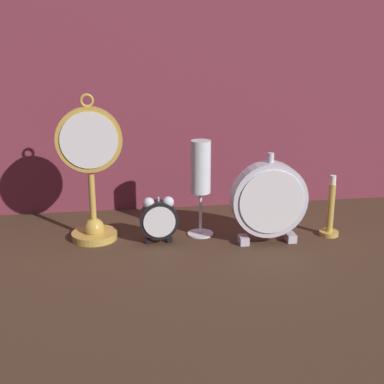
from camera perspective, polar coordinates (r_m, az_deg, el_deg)
The scene contains 7 objects.
ground_plane at distance 1.14m, azimuth 0.59°, elevation -6.70°, with size 4.00×4.00×0.00m, color #422D1E.
fabric_backdrop_drape at distance 1.37m, azimuth -1.54°, elevation 12.03°, with size 1.66×0.01×0.68m, color brown.
pocket_watch_on_stand at distance 1.19m, azimuth -10.71°, elevation 1.58°, with size 0.14×0.10×0.33m.
alarm_clock_twin_bell at distance 1.18m, azimuth -3.56°, elevation -2.77°, with size 0.09×0.03×0.11m.
mantel_clock_silver at distance 1.18m, azimuth 8.23°, elevation -0.86°, with size 0.17×0.04×0.21m.
champagne_flute at distance 1.20m, azimuth 0.93°, elevation 1.93°, with size 0.06×0.06×0.22m.
brass_candlestick at distance 1.26m, azimuth 14.52°, elevation -2.49°, with size 0.04×0.04×0.14m.
Camera 1 is at (-0.16, -1.03, 0.46)m, focal length 50.00 mm.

